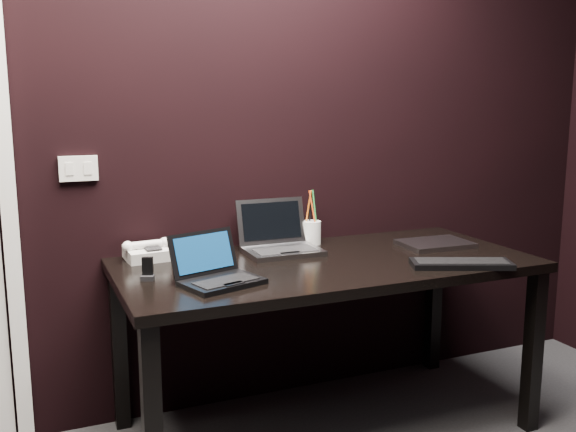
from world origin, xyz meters
name	(u,v)px	position (x,y,z in m)	size (l,w,h in m)	color
wall_back	(225,121)	(0.00, 1.80, 1.30)	(4.00, 4.00, 0.00)	black
wall_switch	(78,168)	(-0.62, 1.79, 1.12)	(0.15, 0.02, 0.10)	silver
desk	(326,279)	(0.30, 1.40, 0.66)	(1.70, 0.80, 0.74)	black
netbook	(217,273)	(-0.21, 1.26, 0.78)	(0.33, 0.31, 0.17)	black
silver_laptop	(280,243)	(0.18, 1.61, 0.78)	(0.32, 0.29, 0.22)	gray
ext_keyboard	(461,264)	(0.75, 1.10, 0.75)	(0.41, 0.28, 0.02)	black
closed_laptop	(435,244)	(0.87, 1.45, 0.75)	(0.32, 0.23, 0.02)	#949398
desk_phone	(146,252)	(-0.38, 1.69, 0.78)	(0.20, 0.16, 0.10)	silver
mobile_phone	(148,271)	(-0.43, 1.40, 0.77)	(0.06, 0.05, 0.08)	black
pen_cup	(312,231)	(0.37, 1.70, 0.80)	(0.11, 0.11, 0.25)	silver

